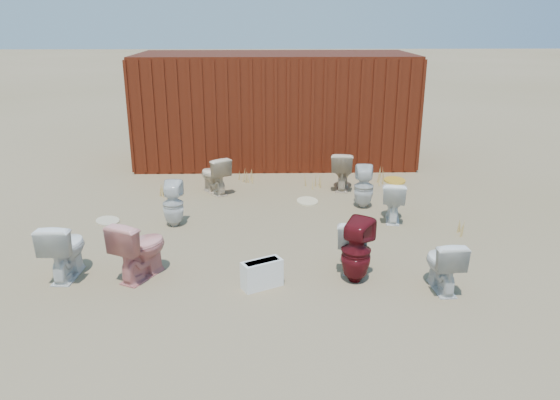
{
  "coord_description": "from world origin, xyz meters",
  "views": [
    {
      "loc": [
        -0.19,
        -7.16,
        3.17
      ],
      "look_at": [
        0.0,
        0.6,
        0.55
      ],
      "focal_mm": 35.0,
      "sensor_mm": 36.0,
      "label": 1
    }
  ],
  "objects_px": {
    "toilet_back_yellowlid": "(393,201)",
    "loose_tank": "(262,274)",
    "toilet_front_pink": "(140,248)",
    "toilet_front_c": "(353,243)",
    "shipping_container": "(275,108)",
    "toilet_front_a": "(65,249)",
    "toilet_front_e": "(443,264)",
    "toilet_back_a": "(173,204)",
    "toilet_back_beige_left": "(214,175)",
    "toilet_front_maroon": "(356,251)",
    "toilet_back_e": "(364,187)",
    "toilet_back_beige_right": "(342,170)"
  },
  "relations": [
    {
      "from": "toilet_front_a",
      "to": "toilet_back_e",
      "type": "bearing_deg",
      "value": -145.87
    },
    {
      "from": "shipping_container",
      "to": "toilet_front_pink",
      "type": "bearing_deg",
      "value": -106.72
    },
    {
      "from": "toilet_front_a",
      "to": "toilet_front_e",
      "type": "distance_m",
      "value": 4.71
    },
    {
      "from": "toilet_front_a",
      "to": "toilet_back_yellowlid",
      "type": "bearing_deg",
      "value": -154.44
    },
    {
      "from": "toilet_front_c",
      "to": "toilet_back_beige_left",
      "type": "bearing_deg",
      "value": -46.41
    },
    {
      "from": "toilet_back_beige_left",
      "to": "loose_tank",
      "type": "bearing_deg",
      "value": 68.53
    },
    {
      "from": "toilet_front_maroon",
      "to": "shipping_container",
      "type": "bearing_deg",
      "value": -46.71
    },
    {
      "from": "toilet_back_beige_right",
      "to": "toilet_back_beige_left",
      "type": "bearing_deg",
      "value": 15.67
    },
    {
      "from": "toilet_back_beige_right",
      "to": "loose_tank",
      "type": "xyz_separation_m",
      "value": [
        -1.52,
        -4.02,
        -0.19
      ]
    },
    {
      "from": "toilet_front_maroon",
      "to": "toilet_back_beige_right",
      "type": "bearing_deg",
      "value": -60.17
    },
    {
      "from": "toilet_back_yellowlid",
      "to": "loose_tank",
      "type": "relative_size",
      "value": 1.33
    },
    {
      "from": "shipping_container",
      "to": "toilet_front_a",
      "type": "distance_m",
      "value": 6.62
    },
    {
      "from": "toilet_front_a",
      "to": "toilet_front_pink",
      "type": "distance_m",
      "value": 0.96
    },
    {
      "from": "toilet_front_a",
      "to": "toilet_back_yellowlid",
      "type": "height_order",
      "value": "toilet_front_a"
    },
    {
      "from": "toilet_back_a",
      "to": "loose_tank",
      "type": "xyz_separation_m",
      "value": [
        1.41,
        -2.12,
        -0.19
      ]
    },
    {
      "from": "shipping_container",
      "to": "toilet_front_maroon",
      "type": "relative_size",
      "value": 7.28
    },
    {
      "from": "toilet_front_pink",
      "to": "toilet_front_maroon",
      "type": "xyz_separation_m",
      "value": [
        2.71,
        -0.2,
        0.02
      ]
    },
    {
      "from": "toilet_front_a",
      "to": "toilet_front_c",
      "type": "bearing_deg",
      "value": -174.34
    },
    {
      "from": "toilet_back_yellowlid",
      "to": "toilet_back_e",
      "type": "relative_size",
      "value": 0.9
    },
    {
      "from": "shipping_container",
      "to": "toilet_back_yellowlid",
      "type": "bearing_deg",
      "value": -65.41
    },
    {
      "from": "toilet_front_maroon",
      "to": "toilet_back_beige_left",
      "type": "xyz_separation_m",
      "value": [
        -2.09,
        3.66,
        -0.06
      ]
    },
    {
      "from": "toilet_front_a",
      "to": "toilet_back_a",
      "type": "distance_m",
      "value": 2.07
    },
    {
      "from": "toilet_front_pink",
      "to": "toilet_front_c",
      "type": "distance_m",
      "value": 2.74
    },
    {
      "from": "shipping_container",
      "to": "loose_tank",
      "type": "relative_size",
      "value": 12.0
    },
    {
      "from": "toilet_front_pink",
      "to": "toilet_front_e",
      "type": "bearing_deg",
      "value": -158.87
    },
    {
      "from": "loose_tank",
      "to": "toilet_front_maroon",
      "type": "bearing_deg",
      "value": -21.58
    },
    {
      "from": "toilet_back_yellowlid",
      "to": "toilet_back_a",
      "type": "bearing_deg",
      "value": 13.88
    },
    {
      "from": "shipping_container",
      "to": "toilet_front_c",
      "type": "xyz_separation_m",
      "value": [
        0.93,
        -5.79,
        -0.85
      ]
    },
    {
      "from": "shipping_container",
      "to": "toilet_front_pink",
      "type": "relative_size",
      "value": 7.63
    },
    {
      "from": "shipping_container",
      "to": "toilet_back_beige_left",
      "type": "bearing_deg",
      "value": -115.12
    },
    {
      "from": "toilet_front_c",
      "to": "toilet_front_e",
      "type": "relative_size",
      "value": 1.06
    },
    {
      "from": "shipping_container",
      "to": "toilet_front_c",
      "type": "relative_size",
      "value": 8.49
    },
    {
      "from": "toilet_back_beige_right",
      "to": "toilet_back_e",
      "type": "height_order",
      "value": "toilet_back_e"
    },
    {
      "from": "toilet_front_maroon",
      "to": "toilet_back_e",
      "type": "relative_size",
      "value": 1.11
    },
    {
      "from": "toilet_front_c",
      "to": "toilet_back_beige_right",
      "type": "height_order",
      "value": "toilet_back_beige_right"
    },
    {
      "from": "loose_tank",
      "to": "toilet_back_a",
      "type": "bearing_deg",
      "value": 95.65
    },
    {
      "from": "toilet_front_e",
      "to": "loose_tank",
      "type": "distance_m",
      "value": 2.2
    },
    {
      "from": "toilet_back_a",
      "to": "toilet_back_beige_left",
      "type": "bearing_deg",
      "value": -105.53
    },
    {
      "from": "shipping_container",
      "to": "toilet_front_pink",
      "type": "distance_m",
      "value": 6.31
    },
    {
      "from": "toilet_front_a",
      "to": "toilet_back_beige_right",
      "type": "relative_size",
      "value": 1.04
    },
    {
      "from": "toilet_back_yellowlid",
      "to": "loose_tank",
      "type": "xyz_separation_m",
      "value": [
        -2.11,
        -2.28,
        -0.16
      ]
    },
    {
      "from": "toilet_front_c",
      "to": "toilet_front_maroon",
      "type": "bearing_deg",
      "value": 97.48
    },
    {
      "from": "toilet_front_e",
      "to": "loose_tank",
      "type": "bearing_deg",
      "value": -5.89
    },
    {
      "from": "toilet_front_c",
      "to": "loose_tank",
      "type": "height_order",
      "value": "toilet_front_c"
    },
    {
      "from": "toilet_back_e",
      "to": "toilet_front_c",
      "type": "bearing_deg",
      "value": 84.25
    },
    {
      "from": "toilet_back_a",
      "to": "toilet_front_a",
      "type": "bearing_deg",
      "value": 59.18
    },
    {
      "from": "toilet_back_beige_right",
      "to": "toilet_front_c",
      "type": "bearing_deg",
      "value": 95.06
    },
    {
      "from": "toilet_back_beige_left",
      "to": "toilet_back_e",
      "type": "xyz_separation_m",
      "value": [
        2.66,
        -0.87,
        0.02
      ]
    },
    {
      "from": "toilet_front_e",
      "to": "toilet_back_beige_left",
      "type": "xyz_separation_m",
      "value": [
        -3.11,
        3.9,
        0.02
      ]
    },
    {
      "from": "toilet_front_e",
      "to": "toilet_back_yellowlid",
      "type": "height_order",
      "value": "toilet_front_e"
    }
  ]
}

